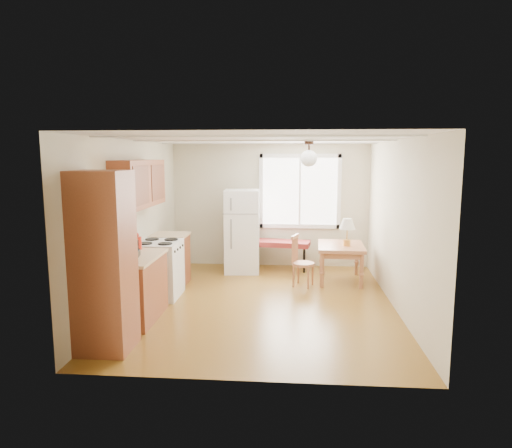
# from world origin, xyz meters

# --- Properties ---
(room_shell) EXTENTS (4.60, 5.60, 2.62)m
(room_shell) POSITION_xyz_m (0.00, 0.00, 1.25)
(room_shell) COLOR brown
(room_shell) RESTS_ON ground
(kitchen_run) EXTENTS (0.65, 3.40, 2.20)m
(kitchen_run) POSITION_xyz_m (-1.72, -0.63, 0.84)
(kitchen_run) COLOR brown
(kitchen_run) RESTS_ON ground
(window_unit) EXTENTS (1.64, 0.05, 1.51)m
(window_unit) POSITION_xyz_m (0.60, 2.47, 1.55)
(window_unit) COLOR white
(window_unit) RESTS_ON room_shell
(pendant_light) EXTENTS (0.26, 0.26, 0.40)m
(pendant_light) POSITION_xyz_m (0.70, 0.40, 2.24)
(pendant_light) COLOR #301E15
(pendant_light) RESTS_ON room_shell
(refrigerator) EXTENTS (0.71, 0.72, 1.61)m
(refrigerator) POSITION_xyz_m (-0.52, 1.93, 0.81)
(refrigerator) COLOR white
(refrigerator) RESTS_ON ground
(bench) EXTENTS (1.35, 0.66, 0.60)m
(bench) POSITION_xyz_m (0.16, 2.09, 0.53)
(bench) COLOR maroon
(bench) RESTS_ON ground
(dining_table) EXTENTS (0.86, 1.11, 0.67)m
(dining_table) POSITION_xyz_m (1.34, 1.37, 0.57)
(dining_table) COLOR #985B3A
(dining_table) RESTS_ON ground
(chair) EXTENTS (0.43, 0.42, 0.88)m
(chair) POSITION_xyz_m (0.58, 1.01, 0.50)
(chair) COLOR #985B3A
(chair) RESTS_ON ground
(table_lamp) EXTENTS (0.28, 0.28, 0.49)m
(table_lamp) POSITION_xyz_m (1.43, 1.28, 1.03)
(table_lamp) COLOR gold
(table_lamp) RESTS_ON dining_table
(coffee_maker) EXTENTS (0.24, 0.29, 0.40)m
(coffee_maker) POSITION_xyz_m (-1.72, -0.91, 1.05)
(coffee_maker) COLOR black
(coffee_maker) RESTS_ON kitchen_run
(kettle) EXTENTS (0.13, 0.13, 0.25)m
(kettle) POSITION_xyz_m (-1.81, -0.40, 1.00)
(kettle) COLOR red
(kettle) RESTS_ON kitchen_run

